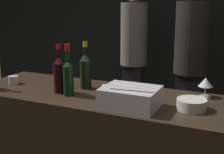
{
  "coord_description": "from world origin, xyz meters",
  "views": [
    {
      "loc": [
        0.86,
        -1.5,
        1.62
      ],
      "look_at": [
        0.0,
        0.36,
        1.11
      ],
      "focal_mm": 50.0,
      "sensor_mm": 36.0,
      "label": 1
    }
  ],
  "objects": [
    {
      "name": "red_wine_bottle_tall",
      "position": [
        -0.35,
        0.24,
        1.13
      ],
      "size": [
        0.08,
        0.08,
        0.34
      ],
      "color": "black",
      "rests_on": "bar_counter"
    },
    {
      "name": "red_wine_bottle_burgundy",
      "position": [
        -0.25,
        0.21,
        1.14
      ],
      "size": [
        0.07,
        0.07,
        0.35
      ],
      "color": "black",
      "rests_on": "bar_counter"
    },
    {
      "name": "wine_glass",
      "position": [
        0.59,
        0.56,
        1.09
      ],
      "size": [
        0.09,
        0.09,
        0.13
      ],
      "color": "silver",
      "rests_on": "bar_counter"
    },
    {
      "name": "wall_back_chalkboard",
      "position": [
        0.0,
        2.6,
        1.4
      ],
      "size": [
        6.4,
        0.06,
        2.8
      ],
      "color": "black",
      "rests_on": "ground_plane"
    },
    {
      "name": "candle_votive",
      "position": [
        -0.8,
        0.29,
        1.02
      ],
      "size": [
        0.08,
        0.08,
        0.06
      ],
      "color": "silver",
      "rests_on": "bar_counter"
    },
    {
      "name": "ice_bin_with_bottles",
      "position": [
        0.21,
        0.16,
        1.06
      ],
      "size": [
        0.35,
        0.26,
        0.12
      ],
      "color": "silver",
      "rests_on": "bar_counter"
    },
    {
      "name": "person_in_hoodie",
      "position": [
        -0.5,
        2.08,
        1.02
      ],
      "size": [
        0.33,
        0.33,
        1.8
      ],
      "rotation": [
        0.0,
        0.0,
        -2.83
      ],
      "color": "black",
      "rests_on": "ground_plane"
    },
    {
      "name": "person_blond_tee",
      "position": [
        0.25,
        1.86,
        1.02
      ],
      "size": [
        0.37,
        0.37,
        1.82
      ],
      "rotation": [
        0.0,
        0.0,
        2.89
      ],
      "color": "black",
      "rests_on": "ground_plane"
    },
    {
      "name": "bowl_white",
      "position": [
        0.55,
        0.28,
        1.03
      ],
      "size": [
        0.17,
        0.17,
        0.06
      ],
      "color": "silver",
      "rests_on": "bar_counter"
    },
    {
      "name": "champagne_bottle",
      "position": [
        -0.23,
        0.41,
        1.13
      ],
      "size": [
        0.08,
        0.08,
        0.34
      ],
      "color": "black",
      "rests_on": "bar_counter"
    }
  ]
}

